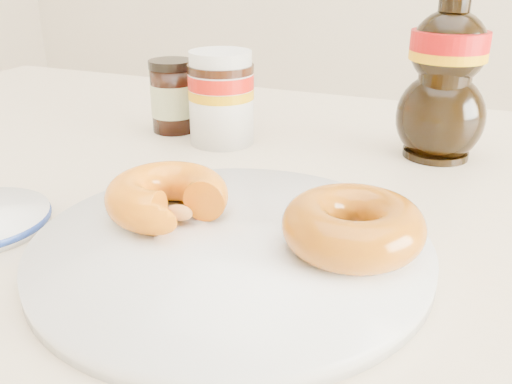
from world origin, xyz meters
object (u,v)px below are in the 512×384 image
at_px(syrup_bottle, 446,73).
at_px(dark_jar, 173,97).
at_px(plate, 231,248).
at_px(donut_bitten, 167,196).
at_px(donut_whole, 353,226).
at_px(dining_table, 260,284).
at_px(nutella_jar, 221,94).

relative_size(syrup_bottle, dark_jar, 2.08).
bearing_deg(plate, donut_bitten, 164.23).
xyz_separation_m(donut_bitten, syrup_bottle, (0.18, 0.28, 0.06)).
bearing_deg(syrup_bottle, donut_whole, -96.10).
bearing_deg(dark_jar, syrup_bottle, 4.82).
xyz_separation_m(dining_table, dark_jar, (-0.19, 0.18, 0.13)).
bearing_deg(dining_table, nutella_jar, 125.96).
bearing_deg(donut_whole, dining_table, 144.97).
xyz_separation_m(plate, donut_whole, (0.09, 0.02, 0.03)).
xyz_separation_m(syrup_bottle, dark_jar, (-0.33, -0.03, -0.05)).
distance_m(dining_table, dark_jar, 0.29).
bearing_deg(donut_bitten, syrup_bottle, 49.09).
height_order(donut_bitten, dark_jar, dark_jar).
distance_m(dining_table, plate, 0.13).
distance_m(nutella_jar, dark_jar, 0.08).
distance_m(donut_bitten, nutella_jar, 0.24).
height_order(nutella_jar, syrup_bottle, syrup_bottle).
height_order(dining_table, syrup_bottle, syrup_bottle).
height_order(syrup_bottle, dark_jar, syrup_bottle).
relative_size(nutella_jar, syrup_bottle, 0.58).
relative_size(plate, syrup_bottle, 1.61).
distance_m(donut_whole, nutella_jar, 0.32).
bearing_deg(nutella_jar, donut_bitten, -74.82).
bearing_deg(nutella_jar, dining_table, -54.04).
bearing_deg(donut_bitten, nutella_jar, 97.45).
height_order(dining_table, donut_bitten, donut_bitten).
height_order(dining_table, plate, plate).
distance_m(dining_table, nutella_jar, 0.24).
xyz_separation_m(donut_whole, syrup_bottle, (0.03, 0.28, 0.06)).
bearing_deg(dark_jar, nutella_jar, -14.21).
xyz_separation_m(plate, syrup_bottle, (0.12, 0.30, 0.09)).
bearing_deg(dining_table, donut_bitten, -124.17).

